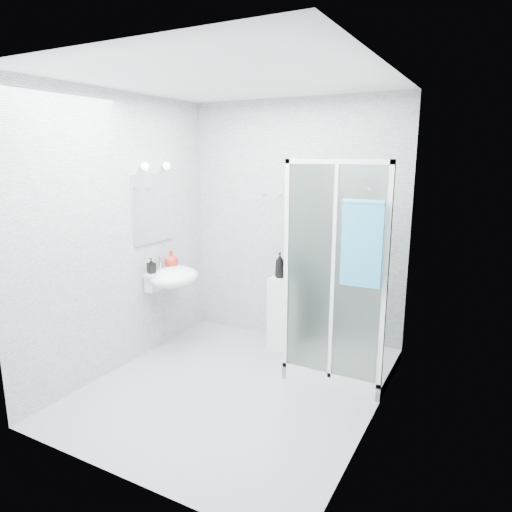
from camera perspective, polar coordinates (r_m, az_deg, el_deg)
The scene contains 12 objects.
room at distance 3.76m, azimuth -3.20°, elevation 1.29°, with size 2.40×2.60×2.60m.
shower_enclosure at distance 4.40m, azimuth 9.83°, elevation -8.75°, with size 0.90×0.95×2.00m.
wall_basin at distance 4.79m, azimuth -10.43°, elevation -2.62°, with size 0.46×0.56×0.35m.
mirror at distance 4.78m, azimuth -12.64°, elevation 5.86°, with size 0.02×0.60×0.70m, color white.
vanity_lights at distance 4.72m, azimuth -12.42°, elevation 10.90°, with size 0.10×0.40×0.08m.
wall_hooks at distance 4.92m, azimuth 1.93°, elevation 7.74°, with size 0.23×0.06×0.03m.
storage_cabinet at distance 4.87m, azimuth 3.93°, elevation -7.13°, with size 0.33×0.35×0.79m.
hand_towel at distance 3.69m, azimuth 13.12°, elevation 1.75°, with size 0.33×0.05×0.70m.
shampoo_bottle_a at distance 4.71m, azimuth 3.00°, elevation -1.14°, with size 0.10×0.10×0.27m, color black.
shampoo_bottle_b at distance 4.68m, azimuth 4.73°, elevation -1.30°, with size 0.12×0.12×0.26m, color #0A133F.
soap_dispenser_orange at distance 4.89m, azimuth -10.54°, elevation -0.38°, with size 0.14×0.14×0.18m, color #AF2514.
soap_dispenser_black at distance 4.70m, azimuth -12.95°, elevation -1.18°, with size 0.07×0.07×0.16m, color black.
Camera 1 is at (1.93, -3.14, 2.03)m, focal length 32.00 mm.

